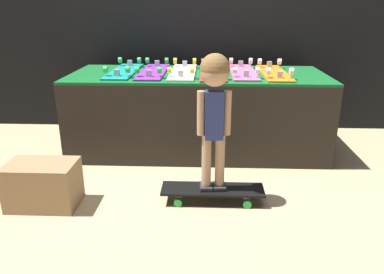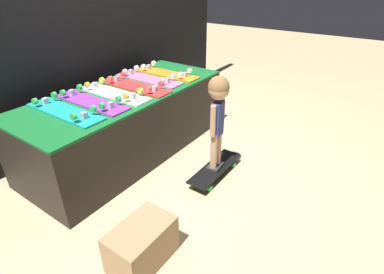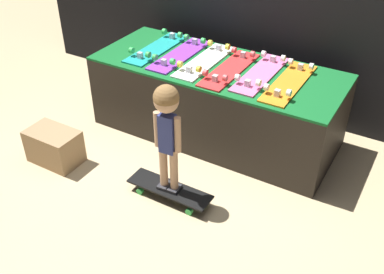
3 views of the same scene
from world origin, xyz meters
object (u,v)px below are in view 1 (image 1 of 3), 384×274
(skateboard_pink_on_rack, at_px, (243,71))
(skateboard_orange_on_rack, at_px, (274,72))
(skateboard_purple_on_rack, at_px, (153,71))
(skateboard_on_floor, at_px, (212,191))
(skateboard_white_on_rack, at_px, (183,71))
(skateboard_red_on_rack, at_px, (213,72))
(skateboard_teal_on_rack, at_px, (124,70))
(child, at_px, (214,97))
(storage_box, at_px, (43,184))

(skateboard_pink_on_rack, relative_size, skateboard_orange_on_rack, 1.00)
(skateboard_purple_on_rack, distance_m, skateboard_on_floor, 1.25)
(skateboard_white_on_rack, height_order, skateboard_red_on_rack, same)
(skateboard_teal_on_rack, bearing_deg, child, -52.66)
(skateboard_white_on_rack, distance_m, skateboard_red_on_rack, 0.25)
(skateboard_red_on_rack, bearing_deg, skateboard_on_floor, -90.19)
(skateboard_pink_on_rack, distance_m, skateboard_orange_on_rack, 0.25)
(skateboard_pink_on_rack, bearing_deg, skateboard_white_on_rack, -177.38)
(skateboard_orange_on_rack, height_order, skateboard_on_floor, skateboard_orange_on_rack)
(skateboard_on_floor, xyz_separation_m, child, (-0.00, 0.00, 0.62))
(skateboard_purple_on_rack, height_order, storage_box, skateboard_purple_on_rack)
(skateboard_purple_on_rack, relative_size, skateboard_orange_on_rack, 1.00)
(skateboard_purple_on_rack, height_order, child, child)
(skateboard_pink_on_rack, bearing_deg, child, -104.48)
(child, height_order, storage_box, child)
(skateboard_teal_on_rack, relative_size, skateboard_orange_on_rack, 1.00)
(skateboard_teal_on_rack, height_order, skateboard_red_on_rack, same)
(skateboard_teal_on_rack, height_order, skateboard_on_floor, skateboard_teal_on_rack)
(skateboard_pink_on_rack, bearing_deg, skateboard_teal_on_rack, -179.97)
(skateboard_white_on_rack, bearing_deg, skateboard_pink_on_rack, 2.62)
(skateboard_teal_on_rack, bearing_deg, skateboard_orange_on_rack, -1.38)
(skateboard_red_on_rack, bearing_deg, skateboard_teal_on_rack, 175.99)
(skateboard_teal_on_rack, relative_size, skateboard_pink_on_rack, 1.00)
(skateboard_teal_on_rack, bearing_deg, skateboard_red_on_rack, -4.01)
(skateboard_pink_on_rack, distance_m, storage_box, 1.78)
(skateboard_orange_on_rack, distance_m, storage_box, 1.96)
(skateboard_orange_on_rack, distance_m, skateboard_on_floor, 1.24)
(skateboard_on_floor, relative_size, storage_box, 1.55)
(child, bearing_deg, skateboard_teal_on_rack, 123.00)
(skateboard_teal_on_rack, relative_size, skateboard_white_on_rack, 1.00)
(skateboard_white_on_rack, bearing_deg, skateboard_purple_on_rack, 177.80)
(skateboard_teal_on_rack, distance_m, child, 1.23)
(storage_box, bearing_deg, skateboard_white_on_rack, 52.24)
(skateboard_white_on_rack, bearing_deg, skateboard_on_floor, -75.52)
(skateboard_purple_on_rack, bearing_deg, skateboard_teal_on_rack, 177.08)
(skateboard_pink_on_rack, bearing_deg, skateboard_orange_on_rack, -7.00)
(skateboard_purple_on_rack, xyz_separation_m, skateboard_on_floor, (0.50, -0.97, -0.61))
(child, bearing_deg, storage_box, -179.31)
(skateboard_white_on_rack, relative_size, skateboard_on_floor, 1.17)
(skateboard_purple_on_rack, relative_size, skateboard_red_on_rack, 1.00)
(skateboard_red_on_rack, distance_m, storage_box, 1.57)
(skateboard_pink_on_rack, relative_size, skateboard_on_floor, 1.17)
(skateboard_teal_on_rack, xyz_separation_m, skateboard_on_floor, (0.75, -0.98, -0.61))
(skateboard_white_on_rack, distance_m, child, 0.99)
(skateboard_white_on_rack, relative_size, child, 0.90)
(skateboard_orange_on_rack, bearing_deg, skateboard_pink_on_rack, 173.00)
(skateboard_pink_on_rack, height_order, storage_box, skateboard_pink_on_rack)
(skateboard_white_on_rack, height_order, skateboard_orange_on_rack, same)
(skateboard_purple_on_rack, bearing_deg, storage_box, -117.99)
(skateboard_white_on_rack, relative_size, skateboard_red_on_rack, 1.00)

